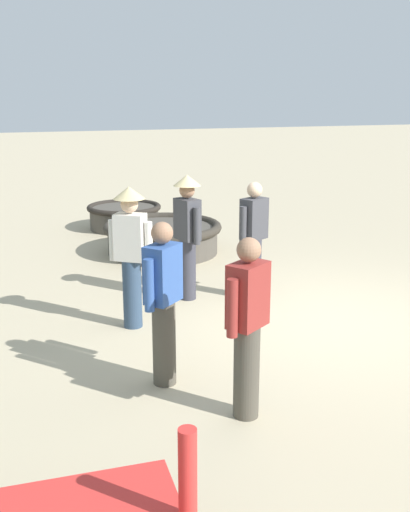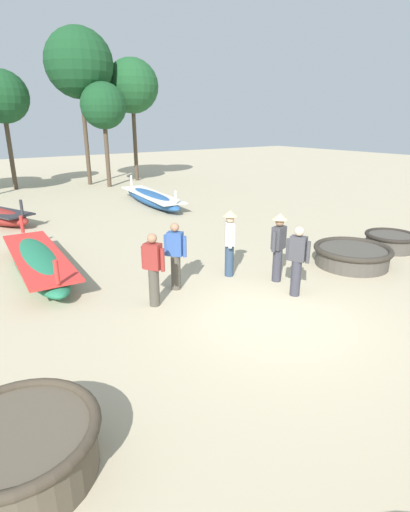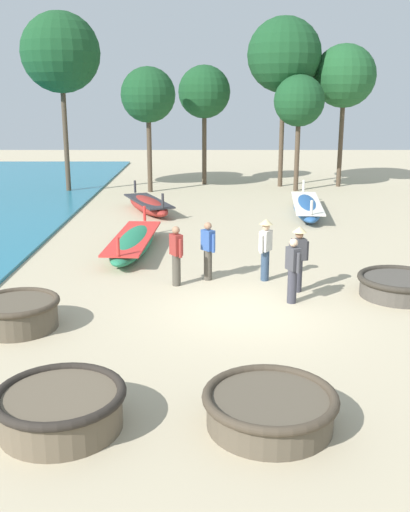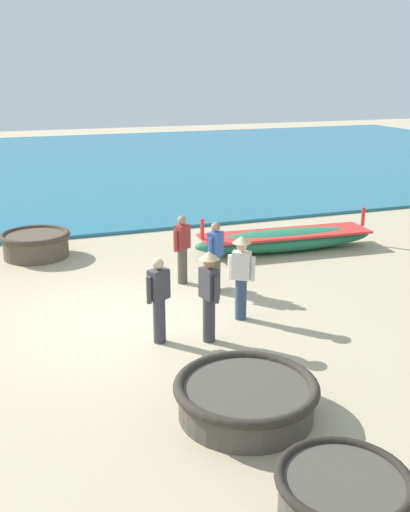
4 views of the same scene
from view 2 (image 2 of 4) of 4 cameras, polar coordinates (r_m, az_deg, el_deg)
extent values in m
plane|color=#BCAD8C|center=(8.11, 9.96, -8.64)|extent=(80.00, 80.00, 0.00)
cylinder|color=brown|center=(5.21, -24.96, -24.18)|extent=(1.65, 1.65, 0.58)
torus|color=#42382B|center=(5.03, -25.44, -21.73)|extent=(1.78, 1.78, 0.13)
cylinder|color=#4C473F|center=(11.38, 20.24, -0.15)|extent=(1.88, 1.88, 0.45)
torus|color=#332D26|center=(11.31, 20.37, 0.94)|extent=(2.03, 2.03, 0.15)
cylinder|color=#4C473F|center=(13.24, 24.94, 1.79)|extent=(1.39, 1.39, 0.44)
torus|color=#28231E|center=(13.18, 25.07, 2.71)|extent=(1.50, 1.50, 0.11)
ellipsoid|color=#285693|center=(18.71, -7.68, 8.15)|extent=(1.63, 5.85, 0.57)
cube|color=silver|center=(18.68, -7.70, 8.70)|extent=(1.63, 5.40, 0.06)
cylinder|color=silver|center=(21.10, -10.47, 10.57)|extent=(0.10, 0.10, 0.51)
cylinder|color=silver|center=(16.22, -4.22, 8.40)|extent=(0.10, 0.10, 0.51)
cylinder|color=#2D2D33|center=(15.38, -24.73, 6.32)|extent=(0.10, 0.10, 0.54)
ellipsoid|color=#237551|center=(10.98, -22.67, -0.82)|extent=(1.38, 5.07, 0.57)
cube|color=red|center=(10.92, -22.79, 0.08)|extent=(1.40, 4.68, 0.06)
cylinder|color=red|center=(13.05, -24.69, 4.14)|extent=(0.10, 0.10, 0.51)
cylinder|color=red|center=(8.66, -20.45, -2.17)|extent=(0.10, 0.10, 0.51)
cylinder|color=#383842|center=(9.73, 10.26, -1.26)|extent=(0.22, 0.22, 0.82)
cube|color=#3D3D42|center=(9.52, 10.49, 2.59)|extent=(0.39, 0.30, 0.54)
sphere|color=#A37556|center=(9.42, 10.63, 4.80)|extent=(0.20, 0.20, 0.20)
cylinder|color=#3D3D42|center=(9.72, 11.12, 2.58)|extent=(0.09, 0.09, 0.48)
cylinder|color=#3D3D42|center=(9.35, 9.81, 2.01)|extent=(0.09, 0.09, 0.48)
cone|color=#D1BC84|center=(9.39, 10.68, 5.57)|extent=(0.36, 0.36, 0.14)
cylinder|color=#4C473D|center=(8.39, -7.27, -4.44)|extent=(0.22, 0.22, 0.82)
cube|color=maroon|center=(8.14, -7.46, -0.04)|extent=(0.37, 0.40, 0.54)
sphere|color=#A37556|center=(8.03, -7.58, 2.52)|extent=(0.20, 0.20, 0.20)
cylinder|color=maroon|center=(8.06, -6.09, -0.57)|extent=(0.09, 0.09, 0.48)
cylinder|color=maroon|center=(8.27, -8.77, -0.18)|extent=(0.09, 0.09, 0.48)
cylinder|color=#4C473D|center=(9.14, -4.19, -2.32)|extent=(0.22, 0.22, 0.82)
cube|color=#33569E|center=(8.92, -4.29, 1.75)|extent=(0.39, 0.40, 0.54)
sphere|color=#A37556|center=(8.82, -4.35, 4.11)|extent=(0.20, 0.20, 0.20)
cylinder|color=#33569E|center=(8.87, -2.94, 1.34)|extent=(0.09, 0.09, 0.48)
cylinder|color=#33569E|center=(9.01, -5.61, 1.55)|extent=(0.09, 0.09, 0.48)
cylinder|color=#2D425B|center=(9.91, 3.49, -0.60)|extent=(0.22, 0.22, 0.82)
cube|color=silver|center=(9.71, 3.57, 3.19)|extent=(0.38, 0.40, 0.54)
sphere|color=#DBB28E|center=(9.61, 3.61, 5.37)|extent=(0.20, 0.20, 0.20)
cylinder|color=silver|center=(9.51, 3.64, 2.54)|extent=(0.09, 0.09, 0.48)
cylinder|color=silver|center=(9.93, 3.49, 3.25)|extent=(0.09, 0.09, 0.48)
cone|color=#D1BC84|center=(9.58, 3.63, 6.12)|extent=(0.36, 0.36, 0.14)
cylinder|color=#383842|center=(9.02, 12.83, -3.07)|extent=(0.22, 0.22, 0.82)
cube|color=#3D3D42|center=(8.79, 13.15, 1.04)|extent=(0.35, 0.40, 0.54)
sphere|color=#DBB28E|center=(8.69, 13.34, 3.43)|extent=(0.20, 0.20, 0.20)
cylinder|color=#3D3D42|center=(8.87, 11.77, 0.95)|extent=(0.09, 0.09, 0.48)
cylinder|color=#3D3D42|center=(8.76, 14.50, 0.51)|extent=(0.09, 0.09, 0.48)
cylinder|color=#4C3D2D|center=(25.09, -26.01, 13.03)|extent=(0.24, 0.24, 3.92)
sphere|color=#194723|center=(25.06, -27.01, 19.64)|extent=(2.75, 2.75, 2.75)
cylinder|color=#4C3D2D|center=(24.19, -13.79, 13.79)|extent=(0.24, 0.24, 3.58)
sphere|color=#194723|center=(24.12, -14.31, 20.10)|extent=(2.51, 2.51, 2.51)
cylinder|color=#4C3D2D|center=(25.34, -16.63, 15.80)|extent=(0.24, 0.24, 5.37)
sphere|color=#194723|center=(25.50, -17.55, 24.78)|extent=(3.76, 3.76, 3.76)
cylinder|color=#4C3D2D|center=(26.50, -9.95, 15.49)|extent=(0.24, 0.24, 4.55)
sphere|color=#1E5128|center=(26.54, -10.39, 22.80)|extent=(3.18, 3.18, 3.18)
camera|label=1|loc=(8.85, -39.62, 7.85)|focal=42.00mm
camera|label=3|loc=(9.08, 117.51, -1.52)|focal=42.00mm
camera|label=4|loc=(16.02, 46.70, 16.56)|focal=42.00mm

